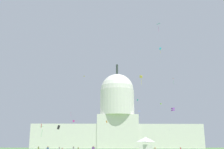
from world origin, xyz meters
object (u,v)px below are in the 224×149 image
Objects in this scene: capitol_building at (117,120)px; kite_cyan_high at (160,49)px; kite_yellow_mid at (141,77)px; kite_blue_mid at (140,112)px; kite_turquoise_high at (159,25)px; kite_turquoise_mid at (138,100)px; kite_orange_low at (107,122)px; kite_magenta_mid at (71,113)px; kite_red_low at (41,126)px; kite_lime_mid at (161,104)px; kite_black_low at (59,127)px; person_grey_back_right at (94,149)px; kite_gold_high at (84,76)px; kite_violet_low at (173,109)px; kite_white_low at (169,131)px; person_olive_aisle_center at (38,149)px; kite_pink_high at (174,79)px; event_tent at (146,144)px; kite_magenta_low at (74,121)px; kite_green_low at (42,128)px.

capitol_building is 34.14× the size of kite_cyan_high.
kite_yellow_mid is 1.19× the size of kite_blue_mid.
kite_turquoise_high is at bearing -84.25° from capitol_building.
kite_turquoise_high is 1.24× the size of kite_turquoise_mid.
kite_magenta_mid is (-26.27, 34.31, 9.09)m from kite_orange_low.
kite_red_low is 1.52× the size of kite_lime_mid.
kite_black_low is at bearing 122.95° from kite_red_low.
kite_yellow_mid is at bearing 99.72° from kite_red_low.
person_grey_back_right is 114.65m from kite_gold_high.
kite_violet_low is at bearing 132.93° from kite_lime_mid.
kite_blue_mid is (-16.90, 5.58, 11.75)m from kite_white_low.
person_olive_aisle_center is 1.07× the size of kite_black_low.
kite_orange_low reaches higher than kite_black_low.
capitol_building is at bearing -22.25° from kite_magenta_mid.
kite_blue_mid is (41.86, 84.40, 21.65)m from person_olive_aisle_center.
kite_turquoise_mid is at bearing -50.85° from person_grey_back_right.
kite_lime_mid is (-5.05, 17.68, -12.63)m from kite_pink_high.
person_olive_aisle_center is 106.45m from kite_pink_high.
person_grey_back_right is at bearing 108.76° from kite_violet_low.
person_olive_aisle_center is at bearing 145.57° from kite_cyan_high.
kite_yellow_mid reaches higher than person_grey_back_right.
kite_yellow_mid is at bearing 119.51° from kite_violet_low.
event_tent is at bearing -15.86° from kite_yellow_mid.
kite_lime_mid reaches higher than person_olive_aisle_center.
event_tent is at bearing 125.27° from kite_lime_mid.
kite_yellow_mid is at bearing -179.57° from person_olive_aisle_center.
kite_cyan_high reaches higher than kite_violet_low.
person_grey_back_right is 0.42× the size of kite_white_low.
kite_magenta_low is 83.33m from kite_lime_mid.
kite_red_low is 39.07m from kite_yellow_mid.
kite_magenta_mid is (-53.30, 93.89, 9.00)m from kite_violet_low.
kite_green_low reaches higher than event_tent.
kite_red_low is at bearing -125.16° from kite_magenta_low.
event_tent is at bearing -179.86° from person_olive_aisle_center.
kite_pink_high reaches higher than kite_magenta_low.
kite_red_low is at bearing 155.34° from kite_yellow_mid.
kite_turquoise_high is 0.93× the size of kite_pink_high.
kite_gold_high is (-57.10, 26.80, 8.29)m from kite_pink_high.
kite_orange_low reaches higher than person_olive_aisle_center.
person_olive_aisle_center is 0.50× the size of kite_yellow_mid.
event_tent is at bearing -92.23° from kite_blue_mid.
kite_magenta_low is 0.22× the size of kite_white_low.
kite_orange_low is at bearing 55.02° from kite_cyan_high.
event_tent is at bearing -61.73° from kite_green_low.
kite_cyan_high is at bearing -142.73° from person_olive_aisle_center.
event_tent is 3.98× the size of kite_orange_low.
kite_violet_low is (-10.30, -52.20, 5.94)m from kite_white_low.
kite_yellow_mid reaches higher than kite_red_low.
kite_turquoise_mid is 50.67m from kite_magenta_mid.
capitol_building is 61.73m from kite_orange_low.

